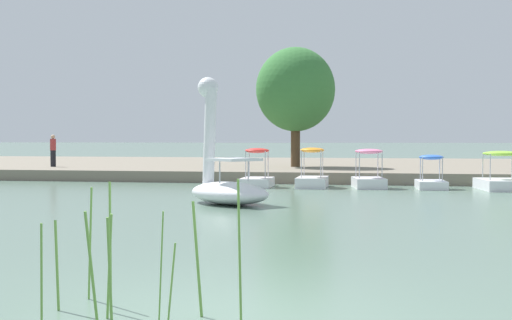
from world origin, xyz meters
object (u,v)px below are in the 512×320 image
object	(u,v)px
pedal_boat_orange	(312,176)
pedal_boat_lime	(501,178)
pedal_boat_blue	(431,179)
pedal_boat_red	(257,176)
swan_boat	(226,179)
tree_sapling_by_fence	(296,90)
person_on_path	(53,150)
pedal_boat_pink	(369,175)

from	to	relation	value
pedal_boat_orange	pedal_boat_lime	bearing A→B (deg)	-0.08
pedal_boat_blue	pedal_boat_red	distance (m)	6.85
swan_boat	tree_sapling_by_fence	size ratio (longest dim) A/B	0.63
pedal_boat_orange	swan_boat	bearing A→B (deg)	-105.09
pedal_boat_blue	pedal_boat_orange	world-z (taller)	pedal_boat_orange
tree_sapling_by_fence	pedal_boat_lime	bearing A→B (deg)	-39.93
pedal_boat_blue	pedal_boat_orange	distance (m)	4.63
pedal_boat_blue	pedal_boat_orange	size ratio (longest dim) A/B	0.87
swan_boat	tree_sapling_by_fence	xyz separation A→B (m)	(0.39, 14.47, 3.70)
person_on_path	pedal_boat_pink	bearing A→B (deg)	-17.76
pedal_boat_blue	tree_sapling_by_fence	size ratio (longest dim) A/B	0.30
pedal_boat_pink	tree_sapling_by_fence	bearing A→B (deg)	117.33
pedal_boat_red	tree_sapling_by_fence	xyz separation A→B (m)	(0.68, 7.51, 4.01)
pedal_boat_pink	pedal_boat_red	world-z (taller)	pedal_boat_red
pedal_boat_orange	tree_sapling_by_fence	size ratio (longest dim) A/B	0.35
pedal_boat_blue	person_on_path	bearing A→B (deg)	164.50
pedal_boat_orange	person_on_path	size ratio (longest dim) A/B	1.29
pedal_boat_lime	pedal_boat_blue	size ratio (longest dim) A/B	1.37
pedal_boat_orange	tree_sapling_by_fence	distance (m)	8.47
swan_boat	pedal_boat_red	xyz separation A→B (m)	(-0.28, 6.96, -0.30)
tree_sapling_by_fence	pedal_boat_pink	bearing A→B (deg)	-62.67
pedal_boat_lime	pedal_boat_orange	size ratio (longest dim) A/B	1.18
pedal_boat_pink	pedal_boat_red	distance (m)	4.45
pedal_boat_lime	pedal_boat_red	xyz separation A→B (m)	(-9.43, -0.19, 0.01)
swan_boat	pedal_boat_red	size ratio (longest dim) A/B	1.98
pedal_boat_pink	pedal_boat_orange	xyz separation A→B (m)	(-2.23, -0.02, -0.03)
pedal_boat_red	tree_sapling_by_fence	size ratio (longest dim) A/B	0.32
swan_boat	pedal_boat_lime	distance (m)	11.61
pedal_boat_blue	pedal_boat_pink	world-z (taller)	pedal_boat_pink
pedal_boat_red	person_on_path	distance (m)	12.83
pedal_boat_lime	pedal_boat_red	world-z (taller)	pedal_boat_red
swan_boat	pedal_boat_lime	xyz separation A→B (m)	(9.15, 7.15, -0.32)
pedal_boat_lime	tree_sapling_by_fence	size ratio (longest dim) A/B	0.41
pedal_boat_pink	pedal_boat_red	bearing A→B (deg)	-177.17
swan_boat	pedal_boat_blue	xyz separation A→B (m)	(6.56, 7.20, -0.36)
pedal_boat_pink	pedal_boat_lime	bearing A→B (deg)	-0.37
person_on_path	tree_sapling_by_fence	bearing A→B (deg)	9.91
pedal_boat_lime	tree_sapling_by_fence	xyz separation A→B (m)	(-8.75, 7.33, 4.02)
pedal_boat_pink	tree_sapling_by_fence	world-z (taller)	tree_sapling_by_fence
pedal_boat_orange	tree_sapling_by_fence	world-z (taller)	tree_sapling_by_fence
pedal_boat_lime	tree_sapling_by_fence	bearing A→B (deg)	140.07
pedal_boat_pink	tree_sapling_by_fence	xyz separation A→B (m)	(-3.77, 7.29, 3.95)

